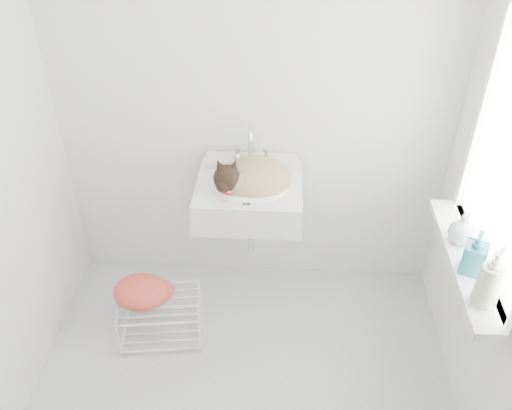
# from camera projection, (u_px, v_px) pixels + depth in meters

# --- Properties ---
(floor) EXTENTS (2.20, 2.00, 0.02)m
(floor) POSITION_uv_depth(u_px,v_px,m) (242.00, 398.00, 2.86)
(floor) COLOR #BDBDBD
(floor) RESTS_ON ground
(back_wall) EXTENTS (2.20, 0.02, 2.50)m
(back_wall) POSITION_uv_depth(u_px,v_px,m) (253.00, 92.00, 2.92)
(back_wall) COLOR white
(back_wall) RESTS_ON ground
(window_frame) EXTENTS (0.04, 0.90, 1.10)m
(window_frame) POSITION_uv_depth(u_px,v_px,m) (512.00, 163.00, 2.17)
(window_frame) COLOR white
(window_frame) RESTS_ON right_wall
(windowsill) EXTENTS (0.16, 0.88, 0.04)m
(windowsill) POSITION_uv_depth(u_px,v_px,m) (467.00, 261.00, 2.48)
(windowsill) COLOR white
(windowsill) RESTS_ON right_wall
(sink) EXTENTS (0.57, 0.49, 0.23)m
(sink) POSITION_uv_depth(u_px,v_px,m) (249.00, 183.00, 2.95)
(sink) COLOR white
(sink) RESTS_ON back_wall
(faucet) EXTENTS (0.21, 0.14, 0.21)m
(faucet) POSITION_uv_depth(u_px,v_px,m) (251.00, 143.00, 3.01)
(faucet) COLOR silver
(faucet) RESTS_ON sink
(cat) EXTENTS (0.46, 0.40, 0.26)m
(cat) POSITION_uv_depth(u_px,v_px,m) (252.00, 178.00, 2.91)
(cat) COLOR tan
(cat) RESTS_ON sink
(wire_rack) EXTENTS (0.47, 0.36, 0.26)m
(wire_rack) POSITION_uv_depth(u_px,v_px,m) (161.00, 315.00, 3.12)
(wire_rack) COLOR silver
(wire_rack) RESTS_ON floor
(towel) EXTENTS (0.34, 0.26, 0.13)m
(towel) POSITION_uv_depth(u_px,v_px,m) (142.00, 297.00, 3.04)
(towel) COLOR orange
(towel) RESTS_ON wire_rack
(bottle_a) EXTENTS (0.13, 0.13, 0.23)m
(bottle_a) POSITION_uv_depth(u_px,v_px,m) (482.00, 303.00, 2.24)
(bottle_a) COLOR beige
(bottle_a) RESTS_ON windowsill
(bottle_b) EXTENTS (0.13, 0.13, 0.21)m
(bottle_b) POSITION_uv_depth(u_px,v_px,m) (470.00, 271.00, 2.40)
(bottle_b) COLOR #206775
(bottle_b) RESTS_ON windowsill
(bottle_c) EXTENTS (0.18, 0.18, 0.16)m
(bottle_c) POSITION_uv_depth(u_px,v_px,m) (459.00, 241.00, 2.56)
(bottle_c) COLOR silver
(bottle_c) RESTS_ON windowsill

